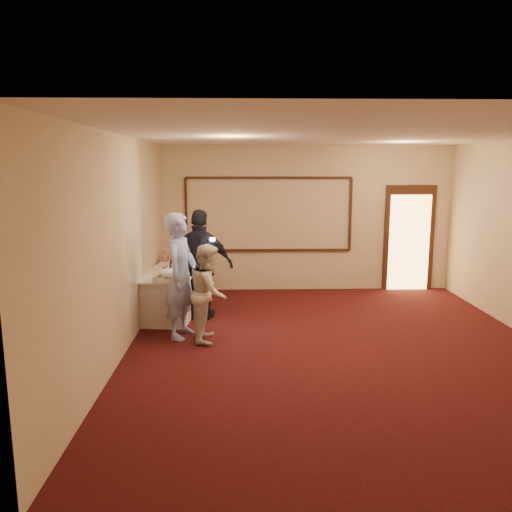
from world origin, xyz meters
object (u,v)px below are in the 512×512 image
at_px(cupcake_stand, 169,252).
at_px(woman, 209,292).
at_px(plate_stack_b, 185,260).
at_px(buffet_table, 175,290).
at_px(guest, 201,265).
at_px(pavlova_tray, 170,275).
at_px(tart, 180,272).
at_px(plate_stack_a, 173,265).
at_px(man, 181,276).

xyz_separation_m(cupcake_stand, woman, (0.93, -2.37, -0.20)).
bearing_deg(plate_stack_b, woman, -73.82).
bearing_deg(buffet_table, guest, -42.94).
relative_size(pavlova_tray, plate_stack_b, 3.68).
distance_m(plate_stack_b, guest, 1.00).
distance_m(tart, woman, 1.31).
xyz_separation_m(buffet_table, pavlova_tray, (0.04, -0.88, 0.47)).
distance_m(cupcake_stand, woman, 2.56).
relative_size(plate_stack_a, man, 0.09).
bearing_deg(tart, guest, -16.20).
bearing_deg(pavlova_tray, man, -65.08).
bearing_deg(woman, cupcake_stand, 23.23).
xyz_separation_m(tart, woman, (0.56, -1.18, -0.07)).
bearing_deg(cupcake_stand, man, -77.19).
bearing_deg(man, woman, -93.57).
distance_m(pavlova_tray, plate_stack_a, 0.91).
xyz_separation_m(buffet_table, tart, (0.14, -0.37, 0.41)).
bearing_deg(tart, buffet_table, 111.21).
distance_m(plate_stack_b, woman, 2.08).
relative_size(buffet_table, woman, 1.60).
height_order(pavlova_tray, guest, guest).
distance_m(pavlova_tray, plate_stack_b, 1.33).
bearing_deg(guest, cupcake_stand, -50.31).
relative_size(buffet_table, guest, 1.25).
bearing_deg(buffet_table, woman, -65.44).
bearing_deg(buffet_table, cupcake_stand, 105.05).
xyz_separation_m(plate_stack_b, woman, (0.58, -1.99, -0.11)).
height_order(cupcake_stand, plate_stack_a, cupcake_stand).
xyz_separation_m(buffet_table, plate_stack_b, (0.13, 0.45, 0.45)).
distance_m(plate_stack_a, woman, 1.74).
height_order(tart, woman, woman).
relative_size(buffet_table, plate_stack_a, 13.20).
xyz_separation_m(plate_stack_b, tart, (0.01, -0.82, -0.04)).
height_order(pavlova_tray, man, man).
bearing_deg(plate_stack_a, buffet_table, -49.64).
relative_size(buffet_table, plate_stack_b, 13.90).
bearing_deg(plate_stack_a, tart, -67.17).
xyz_separation_m(man, guest, (0.23, 0.92, -0.01)).
xyz_separation_m(cupcake_stand, plate_stack_b, (0.35, -0.38, -0.09)).
bearing_deg(pavlova_tray, cupcake_stand, 98.83).
height_order(pavlova_tray, plate_stack_b, pavlova_tray).
relative_size(cupcake_stand, guest, 0.24).
bearing_deg(tart, plate_stack_a, 112.83).
height_order(tart, guest, guest).
xyz_separation_m(woman, guest, (-0.20, 1.07, 0.21)).
xyz_separation_m(pavlova_tray, tart, (0.10, 0.51, -0.06)).
bearing_deg(guest, tart, -5.90).
xyz_separation_m(cupcake_stand, plate_stack_a, (0.20, -0.80, -0.09)).
distance_m(tart, guest, 0.41).
height_order(cupcake_stand, guest, guest).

